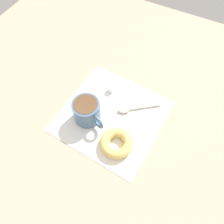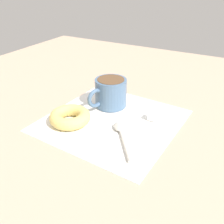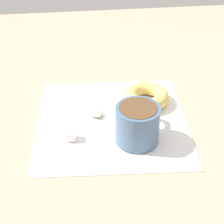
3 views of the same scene
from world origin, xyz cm
name	(u,v)px [view 1 (image 1 of 3)]	position (x,y,z in cm)	size (l,w,h in cm)	color
ground_plane	(102,123)	(0.00, 0.00, -1.00)	(120.00, 120.00, 2.00)	tan
napkin	(112,116)	(2.88, -1.76, 0.15)	(28.09, 28.09, 0.30)	white
coffee_cup	(87,111)	(-0.86, 4.12, 3.89)	(7.67, 10.12, 6.92)	slate
donut	(117,143)	(-4.71, -7.10, 1.65)	(9.02, 9.02, 2.69)	#E5C66B
spoon	(130,109)	(6.96, -5.51, 0.70)	(8.94, 11.24, 0.90)	#B7B2A8
sugar_cube	(111,89)	(10.80, 2.73, 1.22)	(1.84, 1.84, 1.84)	white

